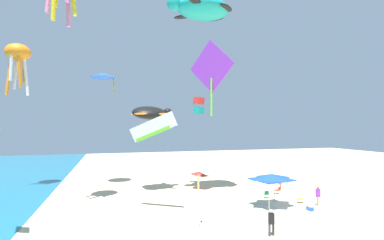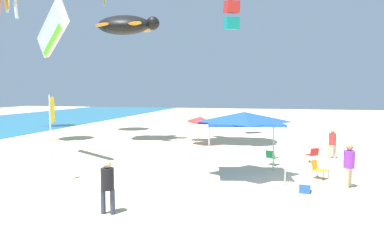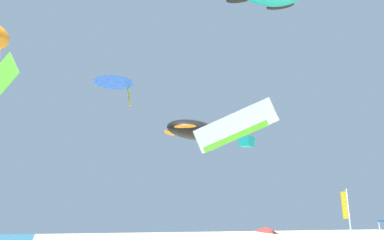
% 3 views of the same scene
% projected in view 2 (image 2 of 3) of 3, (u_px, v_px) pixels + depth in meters
% --- Properties ---
extents(ground, '(120.00, 120.00, 0.10)m').
position_uv_depth(ground, '(274.00, 183.00, 15.39)').
color(ground, beige).
extents(canopy_tent, '(3.41, 3.74, 3.00)m').
position_uv_depth(canopy_tent, '(244.00, 118.00, 16.11)').
color(canopy_tent, '#B7B7BC').
rests_on(canopy_tent, ground).
extents(beach_umbrella, '(1.90, 1.89, 2.20)m').
position_uv_depth(beach_umbrella, '(200.00, 119.00, 25.97)').
color(beach_umbrella, silver).
rests_on(beach_umbrella, ground).
extents(folding_chair_right_of_tent, '(0.77, 0.80, 0.82)m').
position_uv_depth(folding_chair_right_of_tent, '(318.00, 168.00, 15.99)').
color(folding_chair_right_of_tent, black).
rests_on(folding_chair_right_of_tent, ground).
extents(folding_chair_left_of_tent, '(0.79, 0.74, 0.82)m').
position_uv_depth(folding_chair_left_of_tent, '(313.00, 154.00, 19.57)').
color(folding_chair_left_of_tent, black).
rests_on(folding_chair_left_of_tent, ground).
extents(folding_chair_near_cooler, '(0.78, 0.73, 0.82)m').
position_uv_depth(folding_chair_near_cooler, '(272.00, 156.00, 18.78)').
color(folding_chair_near_cooler, black).
rests_on(folding_chair_near_cooler, ground).
extents(cooler_box, '(0.67, 0.50, 0.40)m').
position_uv_depth(cooler_box, '(305.00, 187.00, 13.89)').
color(cooler_box, blue).
rests_on(cooler_box, ground).
extents(banner_flag, '(0.36, 0.06, 3.80)m').
position_uv_depth(banner_flag, '(51.00, 130.00, 15.13)').
color(banner_flag, silver).
rests_on(banner_flag, ground).
extents(person_watching_sky, '(0.45, 0.43, 1.80)m').
position_uv_depth(person_watching_sky, '(349.00, 162.00, 14.43)').
color(person_watching_sky, '#C6B28C').
rests_on(person_watching_sky, ground).
extents(person_beachcomber, '(0.41, 0.44, 1.72)m').
position_uv_depth(person_beachcomber, '(332.00, 141.00, 20.71)').
color(person_beachcomber, '#C6B28C').
rests_on(person_beachcomber, ground).
extents(person_kite_handler, '(0.42, 0.47, 1.77)m').
position_uv_depth(person_kite_handler, '(107.00, 182.00, 11.35)').
color(person_kite_handler, '#33384C').
rests_on(person_kite_handler, ground).
extents(kite_parafoil_white, '(2.91, 3.77, 2.70)m').
position_uv_depth(kite_parafoil_white, '(52.00, 31.00, 19.46)').
color(kite_parafoil_white, white).
extents(kite_box_red, '(1.57, 1.52, 2.43)m').
position_uv_depth(kite_box_red, '(232.00, 15.00, 29.77)').
color(kite_box_red, red).
extents(kite_turtle_black, '(4.37, 4.89, 2.14)m').
position_uv_depth(kite_turtle_black, '(125.00, 25.00, 26.68)').
color(kite_turtle_black, black).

